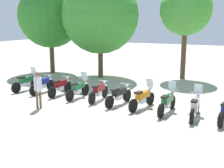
# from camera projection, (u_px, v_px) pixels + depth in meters

# --- Properties ---
(ground_plane) EXTENTS (80.00, 80.00, 0.00)m
(ground_plane) POSITION_uv_depth(u_px,v_px,m) (108.00, 103.00, 14.75)
(ground_plane) COLOR #ADA899
(motorcycle_0) EXTENTS (0.62, 2.19, 1.37)m
(motorcycle_0) POSITION_uv_depth(u_px,v_px,m) (26.00, 82.00, 17.38)
(motorcycle_0) COLOR black
(motorcycle_0) RESTS_ON ground_plane
(motorcycle_1) EXTENTS (0.62, 2.19, 0.99)m
(motorcycle_1) POSITION_uv_depth(u_px,v_px,m) (42.00, 84.00, 16.80)
(motorcycle_1) COLOR black
(motorcycle_1) RESTS_ON ground_plane
(motorcycle_2) EXTENTS (0.62, 2.19, 0.99)m
(motorcycle_2) POSITION_uv_depth(u_px,v_px,m) (60.00, 86.00, 16.28)
(motorcycle_2) COLOR black
(motorcycle_2) RESTS_ON ground_plane
(motorcycle_3) EXTENTS (0.62, 2.19, 1.37)m
(motorcycle_3) POSITION_uv_depth(u_px,v_px,m) (78.00, 89.00, 15.63)
(motorcycle_3) COLOR black
(motorcycle_3) RESTS_ON ground_plane
(motorcycle_4) EXTENTS (0.62, 2.19, 0.99)m
(motorcycle_4) POSITION_uv_depth(u_px,v_px,m) (99.00, 91.00, 15.11)
(motorcycle_4) COLOR black
(motorcycle_4) RESTS_ON ground_plane
(motorcycle_5) EXTENTS (0.72, 2.17, 0.99)m
(motorcycle_5) POSITION_uv_depth(u_px,v_px,m) (119.00, 95.00, 14.36)
(motorcycle_5) COLOR black
(motorcycle_5) RESTS_ON ground_plane
(motorcycle_6) EXTENTS (0.76, 2.16, 1.37)m
(motorcycle_6) POSITION_uv_depth(u_px,v_px,m) (143.00, 98.00, 13.77)
(motorcycle_6) COLOR black
(motorcycle_6) RESTS_ON ground_plane
(motorcycle_7) EXTENTS (0.62, 2.19, 1.37)m
(motorcycle_7) POSITION_uv_depth(u_px,v_px,m) (167.00, 102.00, 13.05)
(motorcycle_7) COLOR black
(motorcycle_7) RESTS_ON ground_plane
(motorcycle_8) EXTENTS (0.62, 2.19, 1.37)m
(motorcycle_8) POSITION_uv_depth(u_px,v_px,m) (195.00, 106.00, 12.41)
(motorcycle_8) COLOR black
(motorcycle_8) RESTS_ON ground_plane
(person_1) EXTENTS (0.31, 0.40, 1.78)m
(person_1) POSITION_uv_depth(u_px,v_px,m) (38.00, 87.00, 13.61)
(person_1) COLOR brown
(person_1) RESTS_ON ground_plane
(tree_0) EXTENTS (4.94, 4.94, 6.97)m
(tree_0) POSITION_uv_depth(u_px,v_px,m) (50.00, 16.00, 22.45)
(tree_0) COLOR brown
(tree_0) RESTS_ON ground_plane
(tree_1) EXTENTS (5.52, 5.52, 7.28)m
(tree_1) POSITION_uv_depth(u_px,v_px,m) (100.00, 15.00, 20.65)
(tree_1) COLOR brown
(tree_1) RESTS_ON ground_plane
(tree_2) EXTENTS (3.61, 3.61, 6.69)m
(tree_2) POSITION_uv_depth(u_px,v_px,m) (186.00, 10.00, 20.08)
(tree_2) COLOR brown
(tree_2) RESTS_ON ground_plane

